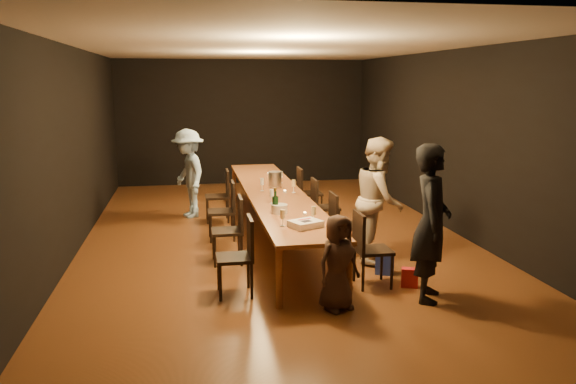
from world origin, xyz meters
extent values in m
plane|color=#402810|center=(0.00, 0.00, 0.00)|extent=(10.00, 10.00, 0.00)
cube|color=black|center=(0.00, 5.00, 1.50)|extent=(6.00, 0.04, 3.00)
cube|color=black|center=(0.00, -5.00, 1.50)|extent=(6.00, 0.04, 3.00)
cube|color=black|center=(-3.00, 0.00, 1.50)|extent=(0.04, 10.00, 3.00)
cube|color=black|center=(3.00, 0.00, 1.50)|extent=(0.04, 10.00, 3.00)
cube|color=silver|center=(0.00, 0.00, 3.00)|extent=(6.00, 10.00, 0.04)
cube|color=brown|center=(0.00, 0.00, 0.72)|extent=(0.90, 6.00, 0.05)
cylinder|color=brown|center=(-0.40, -2.90, 0.35)|extent=(0.08, 0.08, 0.70)
cylinder|color=brown|center=(0.40, -2.90, 0.35)|extent=(0.08, 0.08, 0.70)
cylinder|color=brown|center=(-0.40, 2.90, 0.35)|extent=(0.08, 0.08, 0.70)
cylinder|color=brown|center=(0.40, 2.90, 0.35)|extent=(0.08, 0.08, 0.70)
imported|color=black|center=(1.34, -2.93, 0.91)|extent=(0.66, 0.78, 1.81)
imported|color=beige|center=(1.25, -1.43, 0.87)|extent=(0.92, 1.02, 1.74)
imported|color=#98BFEC|center=(-1.34, 1.64, 0.82)|extent=(0.89, 1.19, 1.63)
imported|color=#3D2922|center=(0.23, -3.03, 0.54)|extent=(0.62, 0.53, 1.07)
cube|color=red|center=(1.28, -2.54, 0.12)|extent=(0.23, 0.18, 0.24)
cube|color=#233699|center=(1.14, -2.03, 0.15)|extent=(0.28, 0.24, 0.29)
cube|color=white|center=(0.03, -2.28, 0.79)|extent=(0.44, 0.41, 0.08)
cube|color=black|center=(0.03, -2.31, 0.83)|extent=(0.15, 0.13, 0.00)
cube|color=red|center=(0.03, -2.21, 0.83)|extent=(0.18, 0.10, 0.00)
cylinder|color=silver|center=(-0.17, -1.51, 0.81)|extent=(0.24, 0.24, 0.12)
cylinder|color=#ADAEB2|center=(0.08, 0.46, 0.87)|extent=(0.28, 0.28, 0.25)
cylinder|color=#B2B7B2|center=(0.15, -1.65, 0.77)|extent=(0.05, 0.05, 0.03)
cylinder|color=#B2B7B2|center=(0.15, -0.12, 0.77)|extent=(0.05, 0.05, 0.03)
cylinder|color=#B2B7B2|center=(0.15, 1.67, 0.77)|extent=(0.05, 0.05, 0.03)
camera|label=1|loc=(-1.35, -8.70, 2.48)|focal=35.00mm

